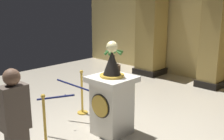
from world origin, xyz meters
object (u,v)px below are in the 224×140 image
stanchion_far (45,129)px  bystander_guest (16,125)px  stanchion_near (82,98)px  pedestal_clock (112,99)px  potted_palm_left (114,67)px

stanchion_far → bystander_guest: (0.62, -0.82, 0.56)m
stanchion_near → stanchion_far: (0.67, -1.42, -0.02)m
pedestal_clock → stanchion_near: pedestal_clock is taller
stanchion_far → pedestal_clock: bearing=67.1°
pedestal_clock → potted_palm_left: 4.20m
potted_palm_left → bystander_guest: bearing=-59.7°
pedestal_clock → potted_palm_left: size_ratio=1.74×
stanchion_near → pedestal_clock: bearing=-11.5°
pedestal_clock → potted_palm_left: (-2.85, 3.07, -0.37)m
bystander_guest → pedestal_clock: bearing=93.4°
pedestal_clock → stanchion_far: (-0.50, -1.18, -0.37)m
pedestal_clock → stanchion_near: size_ratio=1.77×
stanchion_near → potted_palm_left: bearing=120.6°
pedestal_clock → stanchion_near: 1.24m
stanchion_far → potted_palm_left: size_ratio=0.94×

